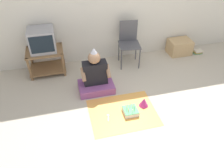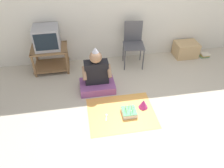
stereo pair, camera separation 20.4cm
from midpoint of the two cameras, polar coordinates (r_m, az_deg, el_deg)
The scene contains 11 objects.
ground_plane at distance 3.56m, azimuth 12.74°, elevation -8.68°, with size 16.00×16.00×0.00m, color #BCB29E.
tv_stand at distance 4.48m, azimuth -14.49°, elevation 6.90°, with size 0.69×0.50×0.49m.
tv at distance 4.30m, azimuth -15.35°, elevation 11.58°, with size 0.47×0.43×0.42m.
folding_chair at distance 4.46m, azimuth 6.93°, elevation 11.09°, with size 0.45×0.44×0.89m.
cardboard_box_stack at distance 5.15m, azimuth 19.80°, elevation 8.49°, with size 0.49×0.37×0.32m.
book_pile at distance 5.33m, azimuth 24.11°, elevation 6.86°, with size 0.20×0.14×0.08m.
person_seated at distance 3.84m, azimuth -2.47°, elevation 1.90°, with size 0.62×0.42×0.84m.
party_cloth at distance 3.55m, azimuth 4.11°, elevation -7.55°, with size 1.07×0.84×0.01m.
birthday_cake at distance 3.51m, azimuth 6.15°, elevation -7.33°, with size 0.23×0.23×0.15m.
party_hat_blue at distance 3.63m, azimuth 9.83°, elevation -5.13°, with size 0.15×0.15×0.16m.
plastic_spoon_near at distance 3.49m, azimuth 0.22°, elevation -8.33°, with size 0.05×0.14×0.01m.
Camera 2 is at (-1.06, -2.20, 2.56)m, focal length 35.00 mm.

